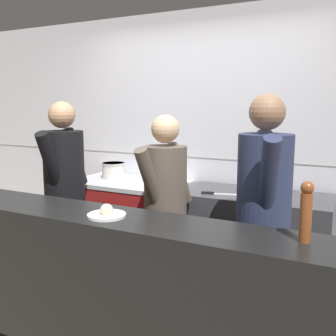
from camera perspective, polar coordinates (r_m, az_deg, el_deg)
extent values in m
plane|color=#7F705B|center=(3.16, -7.05, -23.07)|extent=(14.00, 14.00, 0.00)
cube|color=silver|center=(4.01, 4.70, 3.71)|extent=(8.00, 0.06, 2.60)
cube|color=gray|center=(4.00, 4.50, 1.53)|extent=(8.00, 0.00, 0.01)
cube|color=maroon|center=(4.11, -5.48, -8.44)|extent=(1.13, 0.70, 0.88)
cube|color=#B7BABF|center=(4.00, -5.58, -2.14)|extent=(1.15, 0.71, 0.04)
cube|color=#B7BABF|center=(3.83, -8.23, -8.80)|extent=(1.02, 0.03, 0.10)
cube|color=#38383D|center=(3.61, 12.30, -10.82)|extent=(1.30, 0.65, 0.92)
cube|color=black|center=(3.51, 10.69, -18.71)|extent=(1.27, 0.04, 0.10)
cube|color=black|center=(2.69, -8.84, -17.00)|extent=(2.96, 0.45, 1.00)
cylinder|color=beige|center=(4.15, -7.94, -0.35)|extent=(0.23, 0.23, 0.16)
cylinder|color=beige|center=(4.14, -7.96, 0.67)|extent=(0.25, 0.25, 0.01)
cylinder|color=beige|center=(3.83, -1.53, -1.08)|extent=(0.23, 0.23, 0.16)
cylinder|color=beige|center=(3.82, -1.53, 0.01)|extent=(0.24, 0.24, 0.01)
cone|color=#B7BABF|center=(3.48, 12.17, -2.86)|extent=(0.26, 0.26, 0.10)
cube|color=#B7BABF|center=(3.41, 9.01, -3.81)|extent=(0.27, 0.11, 0.01)
cube|color=black|center=(3.42, 5.78, -3.59)|extent=(0.11, 0.05, 0.02)
cylinder|color=white|center=(2.45, -8.89, -6.79)|extent=(0.24, 0.24, 0.02)
sphere|color=beige|center=(2.45, -8.91, -6.11)|extent=(0.08, 0.08, 0.08)
cylinder|color=brown|center=(2.07, 19.35, -6.83)|extent=(0.06, 0.06, 0.25)
sphere|color=brown|center=(2.04, 19.57, -2.70)|extent=(0.07, 0.07, 0.07)
cube|color=black|center=(3.69, -14.38, -11.44)|extent=(0.33, 0.25, 0.80)
cylinder|color=black|center=(3.50, -14.85, -0.18)|extent=(0.42, 0.42, 0.66)
sphere|color=tan|center=(3.46, -15.17, 7.46)|extent=(0.23, 0.23, 0.23)
cylinder|color=black|center=(3.67, -13.34, 1.52)|extent=(0.17, 0.35, 0.55)
cylinder|color=black|center=(3.32, -16.64, 0.59)|extent=(0.17, 0.35, 0.55)
cube|color=black|center=(3.21, -0.37, -14.83)|extent=(0.30, 0.21, 0.75)
cylinder|color=brown|center=(2.99, -0.38, -2.72)|extent=(0.36, 0.36, 0.62)
sphere|color=#D8AD84|center=(2.93, -0.39, 5.68)|extent=(0.21, 0.21, 0.21)
cylinder|color=brown|center=(3.14, 1.60, -0.81)|extent=(0.13, 0.32, 0.52)
cylinder|color=brown|center=(2.82, -2.60, -1.94)|extent=(0.13, 0.32, 0.52)
cube|color=black|center=(2.89, 13.22, -17.17)|extent=(0.35, 0.28, 0.82)
cylinder|color=#262D4C|center=(2.65, 13.81, -2.50)|extent=(0.45, 0.45, 0.68)
sphere|color=#8C664C|center=(2.60, 14.21, 7.87)|extent=(0.23, 0.23, 0.23)
cylinder|color=#262D4C|center=(2.84, 13.44, -0.08)|extent=(0.21, 0.36, 0.57)
cylinder|color=#262D4C|center=(2.43, 14.38, -1.66)|extent=(0.21, 0.36, 0.57)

